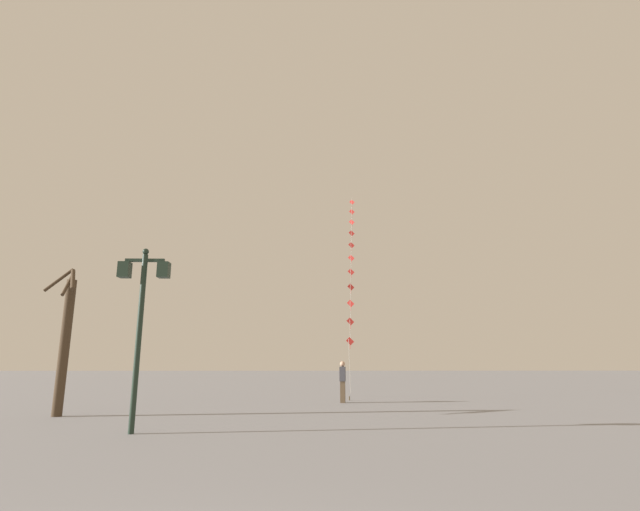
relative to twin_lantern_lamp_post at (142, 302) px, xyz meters
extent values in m
plane|color=gray|center=(3.17, 10.20, -3.14)|extent=(160.00, 160.00, 0.00)
cylinder|color=#1E2D23|center=(0.00, 0.00, -0.96)|extent=(0.14, 0.14, 4.37)
sphere|color=#1E2D23|center=(0.00, 0.00, 1.30)|extent=(0.16, 0.16, 0.16)
cube|color=#1E2D23|center=(0.00, 0.00, 1.07)|extent=(0.99, 0.08, 0.08)
cube|color=#1E2D23|center=(-0.50, 0.00, 0.82)|extent=(0.28, 0.28, 0.40)
cube|color=beige|center=(-0.50, 0.00, 0.82)|extent=(0.19, 0.19, 0.30)
cube|color=#1E2D23|center=(0.50, 0.00, 0.82)|extent=(0.28, 0.28, 0.40)
cube|color=beige|center=(0.50, 0.00, 0.82)|extent=(0.19, 0.19, 0.30)
cylinder|color=brown|center=(6.01, 10.19, -3.05)|extent=(0.06, 0.06, 0.18)
cylinder|color=silver|center=(6.14, 11.33, -1.69)|extent=(0.28, 2.31, 2.55)
cylinder|color=silver|center=(6.32, 12.97, 0.11)|extent=(0.13, 0.99, 1.09)
cylinder|color=silver|center=(6.43, 13.94, 1.19)|extent=(0.13, 0.99, 1.09)
cylinder|color=silver|center=(6.54, 14.92, 2.27)|extent=(0.13, 0.99, 1.09)
cylinder|color=silver|center=(6.65, 15.89, 3.34)|extent=(0.13, 0.99, 1.09)
cylinder|color=silver|center=(6.75, 16.87, 4.42)|extent=(0.13, 0.99, 1.09)
cylinder|color=silver|center=(6.86, 17.84, 5.50)|extent=(0.13, 0.99, 1.09)
cylinder|color=silver|center=(6.97, 18.81, 6.58)|extent=(0.13, 0.99, 1.09)
cylinder|color=silver|center=(7.08, 19.79, 7.66)|extent=(0.13, 0.99, 1.09)
cylinder|color=silver|center=(7.19, 20.76, 8.73)|extent=(0.13, 0.99, 1.09)
cylinder|color=silver|center=(7.30, 21.74, 9.81)|extent=(0.13, 0.99, 1.09)
cube|color=red|center=(6.27, 12.48, -0.43)|extent=(0.41, 0.03, 0.41)
cylinder|color=red|center=(6.27, 12.48, -0.70)|extent=(0.02, 0.02, 0.22)
cube|color=red|center=(6.37, 13.45, 0.65)|extent=(0.41, 0.04, 0.41)
cylinder|color=red|center=(6.37, 13.45, 0.37)|extent=(0.02, 0.02, 0.23)
cube|color=red|center=(6.48, 14.43, 1.73)|extent=(0.41, 0.07, 0.41)
cylinder|color=red|center=(6.48, 14.43, 1.44)|extent=(0.02, 0.03, 0.25)
cube|color=red|center=(6.59, 15.40, 2.81)|extent=(0.41, 0.07, 0.41)
cylinder|color=red|center=(6.59, 15.40, 2.53)|extent=(0.02, 0.03, 0.22)
cube|color=red|center=(6.70, 16.38, 3.88)|extent=(0.41, 0.03, 0.41)
cylinder|color=red|center=(6.70, 16.38, 3.61)|extent=(0.02, 0.02, 0.22)
cube|color=red|center=(6.81, 17.35, 4.96)|extent=(0.41, 0.10, 0.41)
cylinder|color=red|center=(6.81, 17.35, 4.68)|extent=(0.03, 0.05, 0.22)
cube|color=red|center=(6.92, 18.33, 6.04)|extent=(0.41, 0.02, 0.41)
cylinder|color=red|center=(6.92, 18.33, 5.75)|extent=(0.02, 0.04, 0.25)
cube|color=red|center=(7.03, 19.30, 7.12)|extent=(0.41, 0.02, 0.41)
cylinder|color=red|center=(7.03, 19.30, 6.85)|extent=(0.02, 0.02, 0.21)
cube|color=red|center=(7.13, 20.28, 8.19)|extent=(0.39, 0.16, 0.41)
cylinder|color=red|center=(7.13, 20.28, 7.93)|extent=(0.03, 0.04, 0.20)
cube|color=red|center=(7.24, 21.25, 9.27)|extent=(0.41, 0.09, 0.41)
cylinder|color=red|center=(7.24, 21.25, 8.95)|extent=(0.03, 0.06, 0.31)
cube|color=red|center=(7.35, 22.23, 10.35)|extent=(0.40, 0.15, 0.41)
cylinder|color=red|center=(7.35, 22.23, 10.03)|extent=(0.03, 0.05, 0.31)
cube|color=brown|center=(5.63, 8.92, -2.69)|extent=(0.24, 0.32, 0.90)
cube|color=#3F3F47|center=(5.63, 8.92, -1.96)|extent=(0.29, 0.41, 0.60)
sphere|color=tan|center=(5.63, 8.92, -1.54)|extent=(0.22, 0.22, 0.22)
cylinder|color=#3F3F47|center=(5.67, 9.14, -1.79)|extent=(0.14, 0.40, 0.50)
cylinder|color=#423323|center=(-3.71, 3.83, -0.97)|extent=(0.31, 0.31, 4.35)
cylinder|color=#423323|center=(-3.57, 3.30, 0.97)|extent=(0.40, 1.15, 0.89)
cylinder|color=#423323|center=(-4.13, 3.79, 1.20)|extent=(0.91, 0.18, 0.82)
cylinder|color=#423323|center=(-3.49, 3.42, 1.15)|extent=(0.61, 0.95, 0.84)
camera|label=1|loc=(4.25, -12.08, -1.49)|focal=26.88mm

